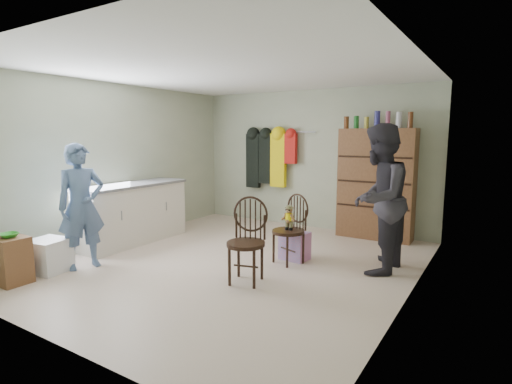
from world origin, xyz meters
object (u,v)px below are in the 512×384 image
Objects in this scene: chair_far at (247,237)px; chair_front at (291,224)px; counter at (132,213)px; dresser at (376,183)px.

chair_front is at bearing 68.06° from chair_far.
counter is 3.96m from dresser.
counter is 1.88× the size of chair_far.
chair_far is at bearing -76.67° from chair_front.
chair_front is at bearing 9.08° from counter.
chair_front is at bearing -107.33° from dresser.
chair_front is 0.93× the size of chair_far.
dresser reaches higher than chair_front.
dresser is at bearing 35.68° from counter.
chair_far is at bearing -10.53° from counter.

